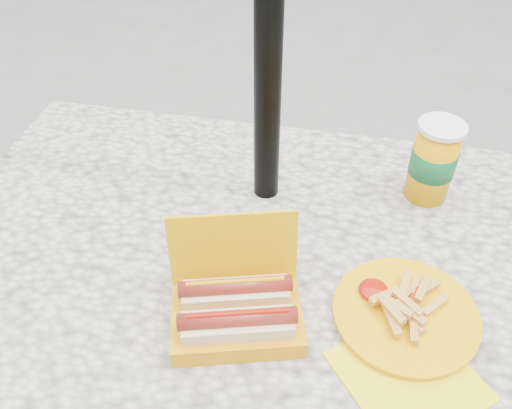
% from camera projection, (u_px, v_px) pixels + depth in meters
% --- Properties ---
extents(picnic_table, '(1.20, 0.80, 0.75)m').
position_uv_depth(picnic_table, '(251.00, 283.00, 1.08)').
color(picnic_table, beige).
rests_on(picnic_table, ground).
extents(umbrella_pole, '(0.05, 0.05, 2.20)m').
position_uv_depth(umbrella_pole, '(269.00, 29.00, 0.89)').
color(umbrella_pole, black).
rests_on(umbrella_pole, ground).
extents(hotdog_box, '(0.24, 0.21, 0.17)m').
position_uv_depth(hotdog_box, '(237.00, 310.00, 0.85)').
color(hotdog_box, '#E1A000').
rests_on(hotdog_box, picnic_table).
extents(fries_plate, '(0.26, 0.35, 0.05)m').
position_uv_depth(fries_plate, '(405.00, 317.00, 0.87)').
color(fries_plate, yellow).
rests_on(fries_plate, picnic_table).
extents(soda_cup, '(0.09, 0.09, 0.17)m').
position_uv_depth(soda_cup, '(433.00, 161.00, 1.05)').
color(soda_cup, '#EE9900').
rests_on(soda_cup, picnic_table).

